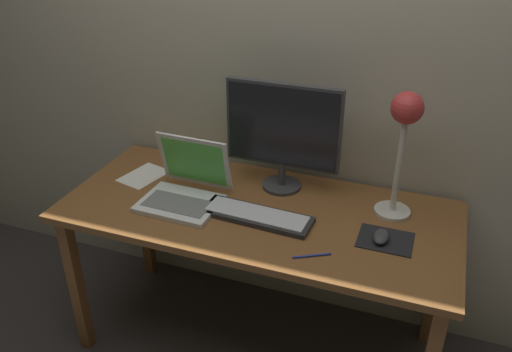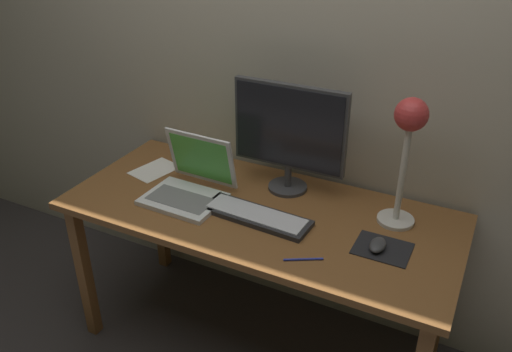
# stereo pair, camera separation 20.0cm
# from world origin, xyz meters

# --- Properties ---
(ground_plane) EXTENTS (4.80, 4.80, 0.00)m
(ground_plane) POSITION_xyz_m (0.00, 0.00, 0.00)
(ground_plane) COLOR #383333
(ground_plane) RESTS_ON ground
(back_wall) EXTENTS (4.80, 0.06, 2.60)m
(back_wall) POSITION_xyz_m (0.00, 0.40, 1.30)
(back_wall) COLOR #B2A893
(back_wall) RESTS_ON ground
(desk) EXTENTS (1.60, 0.70, 0.74)m
(desk) POSITION_xyz_m (0.00, 0.00, 0.66)
(desk) COLOR brown
(desk) RESTS_ON ground
(monitor) EXTENTS (0.49, 0.17, 0.47)m
(monitor) POSITION_xyz_m (0.04, 0.20, 1.01)
(monitor) COLOR #38383A
(monitor) RESTS_ON desk
(keyboard_main) EXTENTS (0.45, 0.16, 0.03)m
(keyboard_main) POSITION_xyz_m (0.02, -0.07, 0.75)
(keyboard_main) COLOR #28282B
(keyboard_main) RESTS_ON desk
(laptop) EXTENTS (0.33, 0.30, 0.26)m
(laptop) POSITION_xyz_m (-0.31, -0.02, 0.81)
(laptop) COLOR silver
(laptop) RESTS_ON desk
(desk_lamp) EXTENTS (0.14, 0.14, 0.51)m
(desk_lamp) POSITION_xyz_m (0.52, 0.16, 1.11)
(desk_lamp) COLOR beige
(desk_lamp) RESTS_ON desk
(mousepad) EXTENTS (0.20, 0.16, 0.00)m
(mousepad) POSITION_xyz_m (0.52, -0.04, 0.74)
(mousepad) COLOR black
(mousepad) RESTS_ON desk
(mouse) EXTENTS (0.06, 0.10, 0.03)m
(mouse) POSITION_xyz_m (0.50, -0.05, 0.76)
(mouse) COLOR #38383A
(mouse) RESTS_ON mousepad
(paper_sheet_near_mouse) EXTENTS (0.19, 0.24, 0.00)m
(paper_sheet_near_mouse) POSITION_xyz_m (-0.58, 0.08, 0.74)
(paper_sheet_near_mouse) COLOR white
(paper_sheet_near_mouse) RESTS_ON desk
(pen) EXTENTS (0.13, 0.08, 0.01)m
(pen) POSITION_xyz_m (0.29, -0.23, 0.74)
(pen) COLOR #2633A5
(pen) RESTS_ON desk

